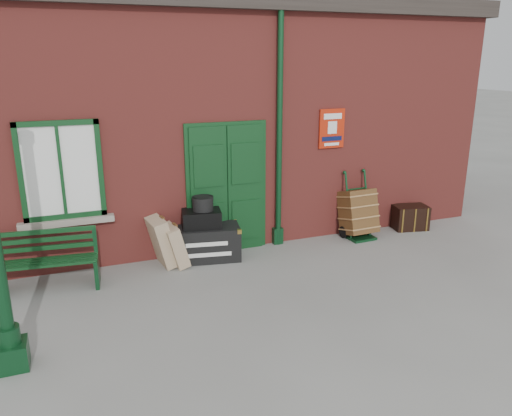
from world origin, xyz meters
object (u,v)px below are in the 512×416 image
porter_trolley (358,213)px  dark_trunk (410,217)px  bench (46,259)px  houdini_trunk (205,242)px

porter_trolley → dark_trunk: porter_trolley is taller
porter_trolley → dark_trunk: bearing=-1.3°
bench → dark_trunk: bearing=8.4°
houdini_trunk → dark_trunk: 4.20m
houdini_trunk → dark_trunk: bearing=10.5°
bench → porter_trolley: bearing=8.7°
houdini_trunk → porter_trolley: size_ratio=0.93×
bench → dark_trunk: bench is taller
houdini_trunk → porter_trolley: bearing=10.1°
bench → porter_trolley: porter_trolley is taller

